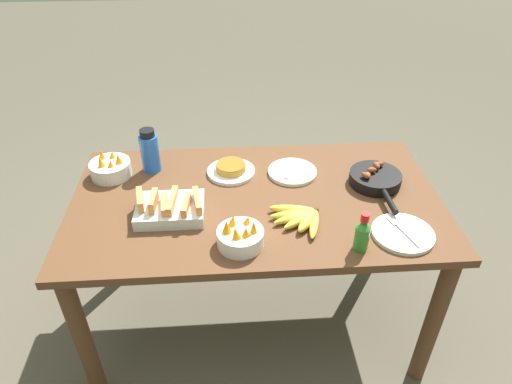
# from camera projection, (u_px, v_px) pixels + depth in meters

# --- Properties ---
(ground_plane) EXTENTS (14.00, 14.00, 0.00)m
(ground_plane) POSITION_uv_depth(u_px,v_px,m) (256.00, 318.00, 2.36)
(ground_plane) COLOR #565142
(dining_table) EXTENTS (1.54, 0.86, 0.77)m
(dining_table) POSITION_uv_depth(u_px,v_px,m) (256.00, 218.00, 1.97)
(dining_table) COLOR brown
(dining_table) RESTS_ON ground_plane
(banana_bunch) EXTENTS (0.21, 0.22, 0.04)m
(banana_bunch) POSITION_uv_depth(u_px,v_px,m) (301.00, 217.00, 1.77)
(banana_bunch) COLOR gold
(banana_bunch) RESTS_ON dining_table
(melon_tray) EXTENTS (0.27, 0.20, 0.10)m
(melon_tray) POSITION_uv_depth(u_px,v_px,m) (170.00, 208.00, 1.80)
(melon_tray) COLOR silver
(melon_tray) RESTS_ON dining_table
(skillet) EXTENTS (0.22, 0.37, 0.08)m
(skillet) POSITION_uv_depth(u_px,v_px,m) (375.00, 179.00, 1.97)
(skillet) COLOR black
(skillet) RESTS_ON dining_table
(frittata_plate_center) EXTENTS (0.22, 0.22, 0.05)m
(frittata_plate_center) POSITION_uv_depth(u_px,v_px,m) (231.00, 170.00, 2.05)
(frittata_plate_center) COLOR white
(frittata_plate_center) RESTS_ON dining_table
(empty_plate_near_front) EXTENTS (0.23, 0.23, 0.02)m
(empty_plate_near_front) POSITION_uv_depth(u_px,v_px,m) (403.00, 234.00, 1.71)
(empty_plate_near_front) COLOR white
(empty_plate_near_front) RESTS_ON dining_table
(empty_plate_far_left) EXTENTS (0.22, 0.22, 0.02)m
(empty_plate_far_left) POSITION_uv_depth(u_px,v_px,m) (292.00, 172.00, 2.06)
(empty_plate_far_left) COLOR white
(empty_plate_far_left) RESTS_ON dining_table
(fruit_bowl_mango) EXTENTS (0.17, 0.17, 0.11)m
(fruit_bowl_mango) POSITION_uv_depth(u_px,v_px,m) (240.00, 236.00, 1.65)
(fruit_bowl_mango) COLOR white
(fruit_bowl_mango) RESTS_ON dining_table
(fruit_bowl_citrus) EXTENTS (0.18, 0.18, 0.12)m
(fruit_bowl_citrus) POSITION_uv_depth(u_px,v_px,m) (111.00, 168.00, 2.02)
(fruit_bowl_citrus) COLOR white
(fruit_bowl_citrus) RESTS_ON dining_table
(water_bottle) EXTENTS (0.08, 0.08, 0.20)m
(water_bottle) POSITION_uv_depth(u_px,v_px,m) (150.00, 151.00, 2.03)
(water_bottle) COLOR blue
(water_bottle) RESTS_ON dining_table
(hot_sauce_bottle) EXTENTS (0.05, 0.05, 0.16)m
(hot_sauce_bottle) POSITION_uv_depth(u_px,v_px,m) (362.00, 234.00, 1.62)
(hot_sauce_bottle) COLOR #337F2D
(hot_sauce_bottle) RESTS_ON dining_table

